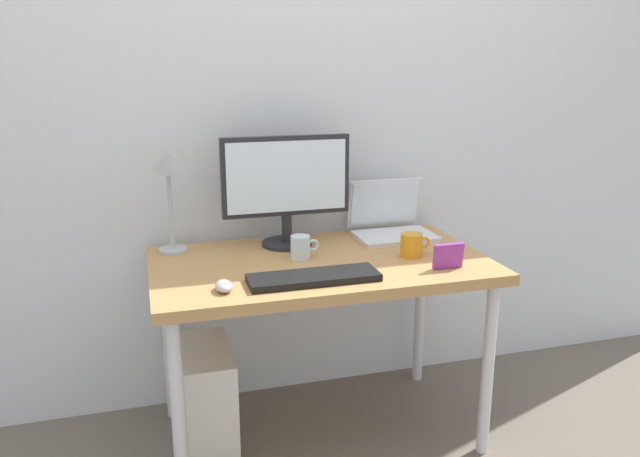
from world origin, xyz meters
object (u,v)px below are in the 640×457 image
desk (320,277)px  keyboard (314,278)px  laptop (390,222)px  photo_frame (448,256)px  glass_cup (301,247)px  computer_tower (208,401)px  coffee_mug (412,245)px  mouse (224,286)px  desk_lamp (169,175)px  monitor (286,184)px

desk → keyboard: bearing=-111.6°
desk → laptop: bearing=32.2°
keyboard → photo_frame: size_ratio=4.00×
keyboard → glass_cup: size_ratio=4.11×
keyboard → computer_tower: 0.66m
keyboard → coffee_mug: bearing=20.5°
glass_cup → photo_frame: photo_frame is taller
laptop → mouse: (-0.76, -0.46, -0.04)m
desk_lamp → keyboard: (0.43, -0.43, -0.29)m
monitor → computer_tower: size_ratio=1.20×
desk_lamp → computer_tower: 0.85m
photo_frame → computer_tower: size_ratio=0.26×
laptop → glass_cup: (-0.44, -0.20, -0.01)m
monitor → keyboard: 0.49m
monitor → computer_tower: (-0.36, -0.22, -0.76)m
laptop → mouse: laptop is taller
keyboard → coffee_mug: (0.43, 0.16, 0.03)m
desk → glass_cup: 0.13m
monitor → coffee_mug: 0.54m
mouse → glass_cup: size_ratio=0.84×
coffee_mug → glass_cup: same height
computer_tower → keyboard: bearing=-31.2°
desk_lamp → coffee_mug: (0.86, -0.27, -0.26)m
laptop → glass_cup: bearing=-155.4°
laptop → keyboard: bearing=-135.7°
monitor → coffee_mug: (0.41, -0.27, -0.20)m
desk → computer_tower: bearing=179.9°
monitor → desk: bearing=-71.7°
photo_frame → computer_tower: bearing=165.1°
laptop → desk_lamp: (-0.89, -0.02, 0.25)m
desk → computer_tower: (-0.43, 0.00, -0.44)m
monitor → glass_cup: bearing=-87.2°
monitor → coffee_mug: size_ratio=4.31×
keyboard → monitor: bearing=88.5°
laptop → mouse: size_ratio=3.56×
desk_lamp → coffee_mug: desk_lamp is taller
desk → desk_lamp: bearing=156.8°
laptop → photo_frame: 0.46m
laptop → mouse: 0.89m
desk → glass_cup: size_ratio=11.48×
photo_frame → laptop: bearing=93.8°
coffee_mug → computer_tower: (-0.78, 0.05, -0.56)m
desk_lamp → computer_tower: size_ratio=1.03×
monitor → photo_frame: monitor is taller
desk → monitor: monitor is taller
desk_lamp → mouse: desk_lamp is taller
computer_tower → coffee_mug: bearing=-4.0°
coffee_mug → photo_frame: size_ratio=1.06×
mouse → coffee_mug: bearing=13.1°
desk → keyboard: keyboard is taller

